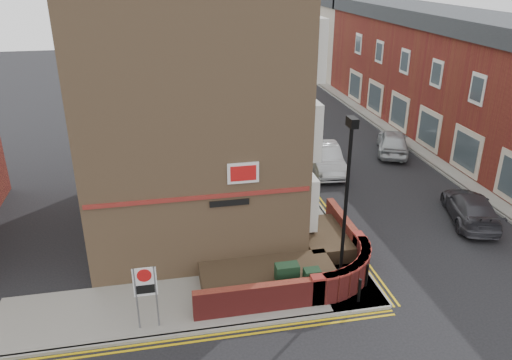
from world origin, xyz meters
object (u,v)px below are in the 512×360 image
(lamppost, at_px, (345,208))
(silver_car_near, at_px, (325,158))
(utility_cabinet_large, at_px, (287,279))
(zone_sign, at_px, (145,287))

(lamppost, xyz_separation_m, silver_car_near, (3.09, 10.92, -2.59))
(utility_cabinet_large, distance_m, silver_car_near, 11.91)
(utility_cabinet_large, distance_m, zone_sign, 4.86)
(lamppost, distance_m, utility_cabinet_large, 3.24)
(lamppost, bearing_deg, utility_cabinet_large, 176.99)
(zone_sign, bearing_deg, silver_car_near, 50.17)
(zone_sign, xyz_separation_m, silver_car_near, (9.69, 11.62, -0.89))
(utility_cabinet_large, bearing_deg, silver_car_near, 65.23)
(lamppost, height_order, utility_cabinet_large, lamppost)
(lamppost, relative_size, zone_sign, 2.86)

